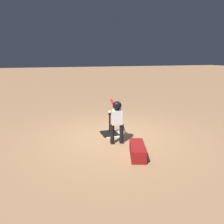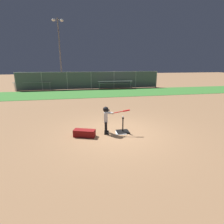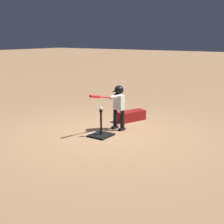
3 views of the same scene
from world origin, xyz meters
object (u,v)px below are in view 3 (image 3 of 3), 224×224
at_px(batting_tee, 101,133).
at_px(equipment_bag, 131,116).
at_px(batter_child, 118,102).
at_px(baseball, 101,108).

height_order(batting_tee, equipment_bag, batting_tee).
xyz_separation_m(batting_tee, batter_child, (-0.67, 0.03, 0.65)).
xyz_separation_m(batting_tee, baseball, (0.00, 0.00, 0.61)).
height_order(baseball, equipment_bag, baseball).
relative_size(baseball, equipment_bag, 0.09).
height_order(batting_tee, baseball, baseball).
relative_size(batter_child, baseball, 15.27).
bearing_deg(baseball, batter_child, 177.61).
relative_size(batting_tee, equipment_bag, 0.76).
distance_m(batting_tee, baseball, 0.61).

